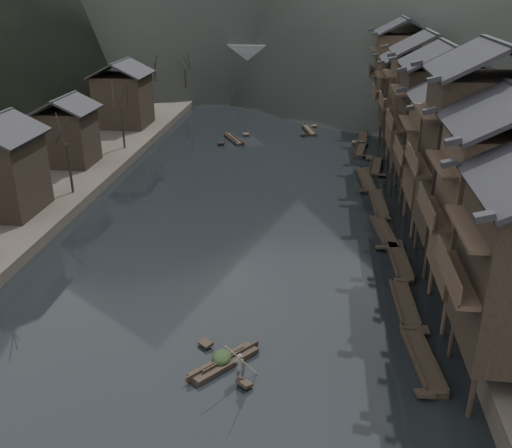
# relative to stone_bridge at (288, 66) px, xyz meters

# --- Properties ---
(water) EXTENTS (300.00, 300.00, 0.00)m
(water) POSITION_rel_stone_bridge_xyz_m (0.00, -72.00, -5.11)
(water) COLOR black
(water) RESTS_ON ground
(left_bank) EXTENTS (40.00, 200.00, 1.20)m
(left_bank) POSITION_rel_stone_bridge_xyz_m (-35.00, -32.00, -4.51)
(left_bank) COLOR #2D2823
(left_bank) RESTS_ON ground
(stilt_houses) EXTENTS (9.00, 67.60, 16.21)m
(stilt_houses) POSITION_rel_stone_bridge_xyz_m (17.28, -52.77, 3.82)
(stilt_houses) COLOR black
(stilt_houses) RESTS_ON ground
(left_houses) EXTENTS (8.10, 53.20, 8.73)m
(left_houses) POSITION_rel_stone_bridge_xyz_m (-20.50, -51.88, 0.55)
(left_houses) COLOR black
(left_houses) RESTS_ON left_bank
(bare_trees) EXTENTS (3.72, 73.46, 7.44)m
(bare_trees) POSITION_rel_stone_bridge_xyz_m (-17.00, -46.29, 1.32)
(bare_trees) COLOR black
(bare_trees) RESTS_ON left_bank
(moored_sampans) EXTENTS (3.32, 73.98, 0.47)m
(moored_sampans) POSITION_rel_stone_bridge_xyz_m (12.11, -44.08, -4.91)
(moored_sampans) COLOR black
(moored_sampans) RESTS_ON water
(midriver_boats) EXTENTS (12.67, 11.78, 0.45)m
(midriver_boats) POSITION_rel_stone_bridge_xyz_m (-0.25, -29.81, -4.91)
(midriver_boats) COLOR black
(midriver_boats) RESTS_ON water
(stone_bridge) EXTENTS (40.00, 6.00, 9.00)m
(stone_bridge) POSITION_rel_stone_bridge_xyz_m (0.00, 0.00, 0.00)
(stone_bridge) COLOR #4C4C4F
(stone_bridge) RESTS_ON ground
(hero_sampan) EXTENTS (3.69, 4.18, 0.43)m
(hero_sampan) POSITION_rel_stone_bridge_xyz_m (1.71, -79.89, -4.91)
(hero_sampan) COLOR black
(hero_sampan) RESTS_ON water
(cargo_heap) EXTENTS (1.05, 1.38, 0.63)m
(cargo_heap) POSITION_rel_stone_bridge_xyz_m (1.57, -79.73, -4.36)
(cargo_heap) COLOR black
(cargo_heap) RESTS_ON hero_sampan
(boatman) EXTENTS (0.59, 0.39, 1.58)m
(boatman) POSITION_rel_stone_bridge_xyz_m (2.79, -81.18, -3.88)
(boatman) COLOR #4C4D4F
(boatman) RESTS_ON hero_sampan
(bamboo_pole) EXTENTS (1.59, 1.91, 3.17)m
(bamboo_pole) POSITION_rel_stone_bridge_xyz_m (2.99, -81.18, -1.51)
(bamboo_pole) COLOR #8C7A51
(bamboo_pole) RESTS_ON boatman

